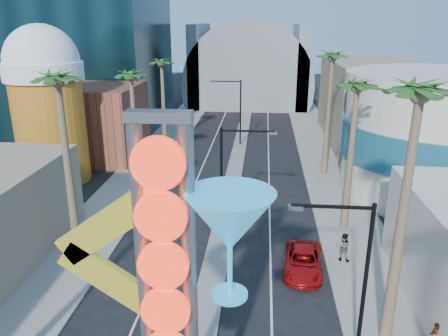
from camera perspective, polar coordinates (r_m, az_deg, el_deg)
sidewalk_west at (r=47.21m, az=-10.10°, el=0.38°), size 5.00×100.00×0.15m
sidewalk_east at (r=46.10m, az=13.35°, el=-0.30°), size 5.00×100.00×0.15m
median at (r=48.52m, az=1.72°, el=1.19°), size 1.60×84.00×0.15m
brick_filler_west at (r=50.97m, az=-16.59°, el=5.84°), size 10.00×10.00×8.00m
filler_east at (r=58.52m, az=18.42°, el=8.27°), size 10.00×20.00×10.00m
beer_mug at (r=43.52m, az=-22.10°, el=8.29°), size 7.00×7.00×14.50m
turquoise_building at (r=42.18m, az=26.31°, el=3.79°), size 16.60×16.60×10.60m
canopy at (r=80.88m, az=3.28°, el=11.40°), size 22.00×16.00×22.00m
neon_sign at (r=13.56m, az=-4.01°, el=-14.90°), size 6.53×2.60×12.55m
streetlight_0 at (r=29.93m, az=0.70°, el=-0.53°), size 3.79×0.25×8.00m
streetlight_1 at (r=53.19m, az=1.58°, el=8.11°), size 3.79×0.25×8.00m
streetlight_2 at (r=19.40m, az=16.68°, el=-13.03°), size 3.45×0.25×8.00m
palm_1 at (r=27.15m, az=-20.78°, el=9.20°), size 2.40×2.40×12.70m
palm_2 at (r=40.27m, az=-12.02°, el=10.86°), size 2.40×2.40×11.20m
palm_3 at (r=51.78m, az=-8.14°, el=12.79°), size 2.40×2.40×11.20m
palm_5 at (r=19.52m, az=23.97°, el=6.74°), size 2.40×2.40×13.20m
palm_6 at (r=31.17m, az=16.93°, el=9.04°), size 2.40×2.40×11.70m
palm_7 at (r=42.79m, az=13.95°, el=12.99°), size 2.40×2.40×12.70m
red_pickup at (r=27.93m, az=10.30°, el=-11.87°), size 2.74×5.14×1.37m
pedestrian_b at (r=29.20m, az=15.34°, el=-9.91°), size 1.10×0.97×1.90m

